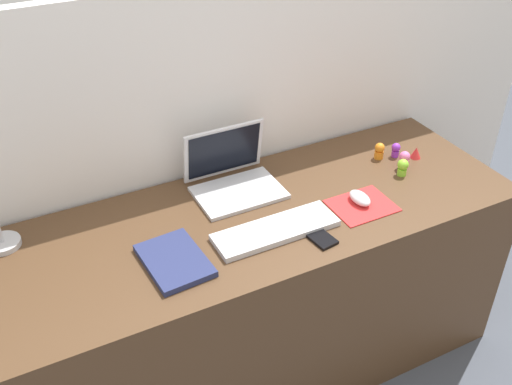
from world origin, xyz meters
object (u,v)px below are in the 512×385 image
at_px(toy_figurine_red, 416,153).
at_px(cell_phone, 318,236).
at_px(toy_figurine_lime, 403,167).
at_px(mouse, 360,198).
at_px(notebook_pad, 175,261).
at_px(toy_figurine_purple, 396,149).
at_px(toy_figurine_pink, 404,159).
at_px(laptop, 231,174).
at_px(keyboard, 276,230).
at_px(toy_figurine_orange, 379,150).

bearing_deg(toy_figurine_red, cell_phone, -157.70).
relative_size(toy_figurine_red, toy_figurine_lime, 0.71).
height_order(mouse, notebook_pad, mouse).
bearing_deg(toy_figurine_lime, toy_figurine_purple, 62.40).
bearing_deg(toy_figurine_purple, toy_figurine_red, -34.97).
bearing_deg(toy_figurine_lime, toy_figurine_pink, 45.20).
relative_size(notebook_pad, toy_figurine_purple, 4.27).
relative_size(mouse, toy_figurine_purple, 1.71).
height_order(laptop, toy_figurine_lime, laptop).
distance_m(laptop, keyboard, 0.30).
relative_size(notebook_pad, toy_figurine_lime, 3.75).
height_order(laptop, toy_figurine_orange, laptop).
height_order(toy_figurine_purple, toy_figurine_lime, toy_figurine_lime).
relative_size(laptop, toy_figurine_pink, 4.26).
height_order(laptop, notebook_pad, laptop).
bearing_deg(toy_figurine_purple, cell_phone, -151.52).
height_order(notebook_pad, toy_figurine_purple, toy_figurine_purple).
height_order(cell_phone, toy_figurine_red, toy_figurine_red).
distance_m(laptop, mouse, 0.45).
bearing_deg(keyboard, toy_figurine_red, 12.99).
bearing_deg(mouse, cell_phone, -157.55).
relative_size(toy_figurine_red, toy_figurine_orange, 0.70).
relative_size(laptop, toy_figurine_lime, 4.68).
xyz_separation_m(keyboard, cell_phone, (0.11, -0.08, -0.01)).
bearing_deg(keyboard, mouse, 2.02).
xyz_separation_m(keyboard, toy_figurine_lime, (0.57, 0.09, 0.02)).
bearing_deg(toy_figurine_red, toy_figurine_orange, 153.97).
bearing_deg(laptop, toy_figurine_purple, -8.36).
bearing_deg(laptop, toy_figurine_red, -11.07).
xyz_separation_m(toy_figurine_red, toy_figurine_lime, (-0.12, -0.07, 0.01)).
distance_m(laptop, toy_figurine_lime, 0.63).
height_order(keyboard, toy_figurine_lime, toy_figurine_lime).
bearing_deg(toy_figurine_lime, toy_figurine_orange, 91.27).
relative_size(toy_figurine_pink, toy_figurine_purple, 1.25).
bearing_deg(laptop, toy_figurine_orange, -7.53).
distance_m(laptop, toy_figurine_orange, 0.59).
xyz_separation_m(cell_phone, toy_figurine_lime, (0.47, 0.17, 0.03)).
bearing_deg(toy_figurine_red, toy_figurine_pink, -156.83).
distance_m(toy_figurine_pink, toy_figurine_purple, 0.09).
xyz_separation_m(notebook_pad, toy_figurine_lime, (0.91, 0.08, 0.02)).
xyz_separation_m(notebook_pad, toy_figurine_pink, (0.95, 0.11, 0.03)).
distance_m(notebook_pad, toy_figurine_orange, 0.94).
xyz_separation_m(mouse, cell_phone, (-0.22, -0.09, -0.02)).
bearing_deg(toy_figurine_orange, toy_figurine_lime, -88.73).
relative_size(laptop, mouse, 3.12).
distance_m(toy_figurine_red, toy_figurine_purple, 0.08).
xyz_separation_m(keyboard, notebook_pad, (-0.34, 0.01, 0.00)).
bearing_deg(toy_figurine_purple, toy_figurine_lime, -117.60).
distance_m(cell_phone, toy_figurine_purple, 0.60).
distance_m(mouse, toy_figurine_lime, 0.25).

